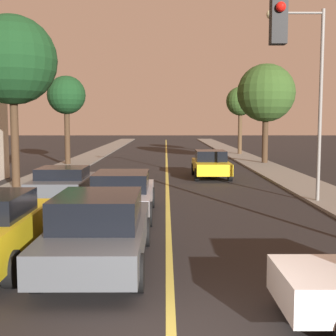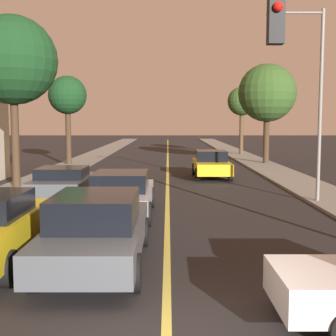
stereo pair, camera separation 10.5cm
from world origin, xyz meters
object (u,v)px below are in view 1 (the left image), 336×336
object	(u,v)px
car_near_lane_front	(99,229)
tree_right_near	(266,93)
streetlamp_right	(307,78)
tree_left_near	(66,96)
tree_left_far	(12,61)
tree_right_far	(240,102)
car_far_oncoming	(211,164)
car_near_lane_second	(122,193)
car_outer_lane_second	(64,185)

from	to	relation	value
car_near_lane_front	tree_right_near	xyz separation A→B (m)	(8.78, 24.46, 4.38)
streetlamp_right	tree_left_near	distance (m)	19.96
streetlamp_right	tree_left_far	world-z (taller)	tree_left_far
tree_right_near	tree_right_far	world-z (taller)	tree_right_near
streetlamp_right	car_far_oncoming	bearing A→B (deg)	109.01
tree_right_near	car_near_lane_front	bearing A→B (deg)	-109.75
car_far_oncoming	streetlamp_right	distance (m)	9.55
tree_right_near	car_far_oncoming	bearing A→B (deg)	-119.82
car_near_lane_second	car_far_oncoming	world-z (taller)	car_far_oncoming
car_far_oncoming	tree_right_near	size ratio (longest dim) A/B	0.64
car_outer_lane_second	car_far_oncoming	bearing A→B (deg)	53.37
car_far_oncoming	tree_left_far	size ratio (longest dim) A/B	0.59
car_far_oncoming	tree_left_near	distance (m)	12.81
car_near_lane_front	car_far_oncoming	bearing A→B (deg)	76.10
car_near_lane_front	car_far_oncoming	size ratio (longest dim) A/B	1.12
car_near_lane_front	car_outer_lane_second	xyz separation A→B (m)	(-2.40, 7.50, -0.05)
tree_left_near	tree_right_near	distance (m)	14.40
tree_left_near	car_near_lane_front	bearing A→B (deg)	-76.64
car_outer_lane_second	car_far_oncoming	world-z (taller)	car_far_oncoming
tree_left_far	tree_right_near	bearing A→B (deg)	41.69
car_far_oncoming	tree_right_far	distance (m)	18.87
tree_right_near	car_outer_lane_second	bearing A→B (deg)	-123.40
car_far_oncoming	tree_left_near	bearing A→B (deg)	-37.87
car_outer_lane_second	tree_right_near	size ratio (longest dim) A/B	0.55
car_near_lane_front	tree_left_far	distance (m)	13.91
car_outer_lane_second	tree_right_near	xyz separation A→B (m)	(11.18, 16.96, 4.43)
tree_left_far	tree_right_far	bearing A→B (deg)	57.86
streetlamp_right	tree_left_far	size ratio (longest dim) A/B	0.92
tree_left_near	tree_left_far	xyz separation A→B (m)	(0.05, -11.81, 0.97)
car_near_lane_front	streetlamp_right	distance (m)	11.13
tree_right_far	car_far_oncoming	bearing A→B (deg)	-104.00
tree_left_near	car_near_lane_second	bearing A→B (deg)	-72.88
car_outer_lane_second	streetlamp_right	bearing A→B (deg)	2.33
car_near_lane_front	tree_left_near	world-z (taller)	tree_left_near
car_far_oncoming	tree_left_far	world-z (taller)	tree_left_far
tree_left_far	car_far_oncoming	bearing A→B (deg)	24.67
streetlamp_right	tree_right_near	bearing A→B (deg)	83.20
car_near_lane_front	tree_right_far	bearing A→B (deg)	76.05
tree_left_near	tree_left_far	world-z (taller)	tree_left_far
tree_left_near	tree_left_far	distance (m)	11.85
tree_right_far	streetlamp_right	bearing A→B (deg)	-93.57
car_outer_lane_second	streetlamp_right	distance (m)	10.04
tree_left_far	tree_right_far	xyz separation A→B (m)	(13.97, 22.23, -0.96)
car_near_lane_front	tree_left_near	distance (m)	24.52
tree_left_far	car_near_lane_second	bearing A→B (deg)	-48.81
car_near_lane_front	car_far_oncoming	distance (m)	16.57
car_outer_lane_second	tree_right_far	xyz separation A→B (m)	(10.83, 26.43, 4.17)
car_outer_lane_second	tree_left_near	distance (m)	16.85
car_near_lane_second	streetlamp_right	bearing A→B (deg)	20.11
car_near_lane_second	tree_left_far	world-z (taller)	tree_left_far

